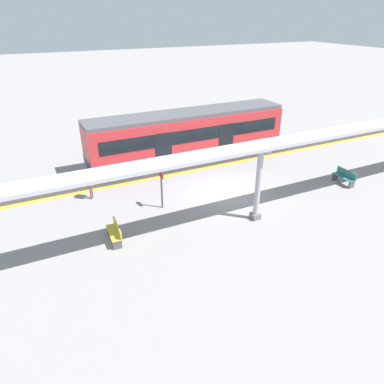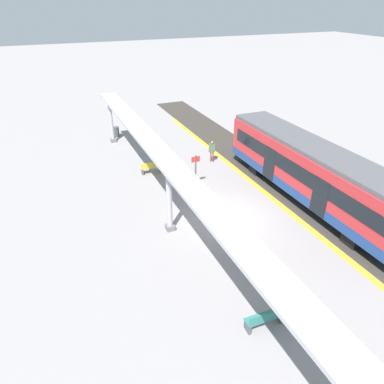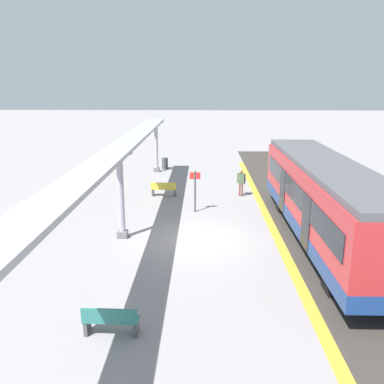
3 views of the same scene
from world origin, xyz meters
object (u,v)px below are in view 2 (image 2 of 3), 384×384
(train_near_carriage, at_px, (311,172))
(platform_info_sign, at_px, (196,168))
(bench_mid_platform, at_px, (265,319))
(trash_bin, at_px, (116,132))
(canopy_pillar_second, at_px, (169,198))
(passenger_waiting_near_edge, at_px, (212,149))
(bench_near_end, at_px, (152,167))
(canopy_pillar_nearest, at_px, (111,119))

(train_near_carriage, relative_size, platform_info_sign, 6.27)
(train_near_carriage, xyz_separation_m, platform_info_sign, (5.49, -4.11, -0.50))
(bench_mid_platform, distance_m, trash_bin, 22.36)
(canopy_pillar_second, bearing_deg, bench_mid_platform, 98.30)
(bench_mid_platform, xyz_separation_m, passenger_waiting_near_edge, (-4.77, -14.31, 0.57))
(train_near_carriage, distance_m, bench_mid_platform, 10.40)
(trash_bin, bearing_deg, bench_near_end, 94.59)
(canopy_pillar_second, relative_size, trash_bin, 4.42)
(train_near_carriage, height_order, canopy_pillar_nearest, canopy_pillar_nearest)
(bench_near_end, distance_m, platform_info_sign, 3.73)
(canopy_pillar_second, xyz_separation_m, trash_bin, (-0.54, -15.08, -1.51))
(train_near_carriage, bearing_deg, bench_near_end, -44.00)
(trash_bin, bearing_deg, train_near_carriage, 117.76)
(bench_mid_platform, distance_m, platform_info_sign, 11.33)
(bench_near_end, relative_size, bench_mid_platform, 1.00)
(bench_near_end, bearing_deg, platform_info_sign, 122.24)
(canopy_pillar_nearest, xyz_separation_m, platform_info_sign, (-3.13, 10.10, -0.62))
(canopy_pillar_nearest, relative_size, passenger_waiting_near_edge, 2.38)
(bench_mid_platform, relative_size, platform_info_sign, 0.69)
(train_near_carriage, distance_m, platform_info_sign, 6.88)
(canopy_pillar_nearest, xyz_separation_m, passenger_waiting_near_edge, (-5.83, 6.90, -0.94))
(bench_near_end, bearing_deg, train_near_carriage, 136.00)
(train_near_carriage, distance_m, canopy_pillar_nearest, 16.62)
(bench_near_end, bearing_deg, canopy_pillar_second, 80.18)
(passenger_waiting_near_edge, bearing_deg, platform_info_sign, 49.75)
(platform_info_sign, relative_size, passenger_waiting_near_edge, 1.36)
(passenger_waiting_near_edge, bearing_deg, canopy_pillar_second, 50.30)
(bench_near_end, relative_size, passenger_waiting_near_edge, 0.94)
(bench_mid_platform, xyz_separation_m, platform_info_sign, (-2.07, -11.11, 0.89))
(bench_mid_platform, distance_m, passenger_waiting_near_edge, 15.09)
(canopy_pillar_second, distance_m, trash_bin, 15.16)
(canopy_pillar_nearest, height_order, bench_mid_platform, canopy_pillar_nearest)
(platform_info_sign, bearing_deg, bench_mid_platform, 79.47)
(trash_bin, bearing_deg, platform_info_sign, 102.97)
(canopy_pillar_second, xyz_separation_m, bench_near_end, (-1.19, -6.89, -1.50))
(train_near_carriage, height_order, bench_mid_platform, train_near_carriage)
(canopy_pillar_second, relative_size, passenger_waiting_near_edge, 2.38)
(bench_near_end, distance_m, trash_bin, 8.21)
(bench_mid_platform, bearing_deg, trash_bin, -88.65)
(trash_bin, height_order, platform_info_sign, platform_info_sign)
(train_near_carriage, relative_size, canopy_pillar_nearest, 3.60)
(bench_mid_platform, bearing_deg, bench_near_end, -90.53)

